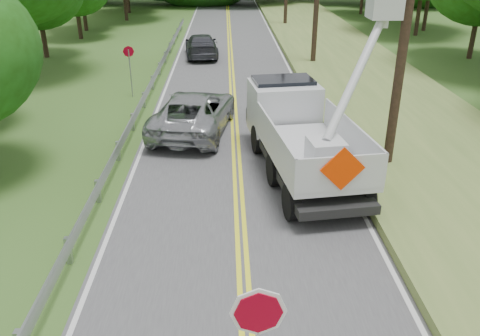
{
  "coord_description": "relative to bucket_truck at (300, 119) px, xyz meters",
  "views": [
    {
      "loc": [
        -0.36,
        -5.76,
        6.97
      ],
      "look_at": [
        0.0,
        6.0,
        1.5
      ],
      "focal_mm": 36.76,
      "sensor_mm": 36.0,
      "label": 1
    }
  ],
  "objects": [
    {
      "name": "road",
      "position": [
        -2.12,
        4.4,
        -1.56
      ],
      "size": [
        7.2,
        96.0,
        0.03
      ],
      "color": "#49494B",
      "rests_on": "ground"
    },
    {
      "name": "guardrail",
      "position": [
        -6.13,
        5.3,
        -1.02
      ],
      "size": [
        0.18,
        48.0,
        0.77
      ],
      "color": "#95989C",
      "rests_on": "ground"
    },
    {
      "name": "tall_grass_verge",
      "position": [
        4.98,
        4.4,
        -1.43
      ],
      "size": [
        7.0,
        96.0,
        0.3
      ],
      "primitive_type": "cube",
      "color": "#5B7536",
      "rests_on": "ground"
    },
    {
      "name": "bucket_truck",
      "position": [
        0.0,
        0.0,
        0.0
      ],
      "size": [
        4.31,
        7.4,
        6.96
      ],
      "color": "black",
      "rests_on": "road"
    },
    {
      "name": "suv_silver",
      "position": [
        -3.74,
        3.19,
        -0.76
      ],
      "size": [
        3.56,
        6.11,
        1.6
      ],
      "primitive_type": "imported",
      "rotation": [
        0.0,
        0.0,
        2.98
      ],
      "color": "#A1A4A8",
      "rests_on": "road"
    },
    {
      "name": "suv_darkgrey",
      "position": [
        -4.02,
        17.14,
        -0.84
      ],
      "size": [
        2.48,
        5.12,
        1.44
      ],
      "primitive_type": "imported",
      "rotation": [
        0.0,
        0.0,
        3.24
      ],
      "color": "#3A3B42",
      "rests_on": "road"
    },
    {
      "name": "stop_sign_permanent",
      "position": [
        -7.03,
        8.11,
        0.05
      ],
      "size": [
        0.51,
        0.15,
        2.46
      ],
      "color": "#95989C",
      "rests_on": "ground"
    }
  ]
}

